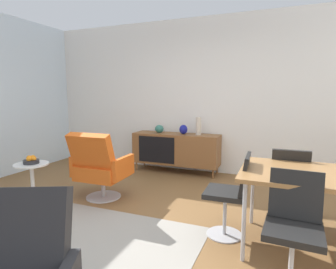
{
  "coord_description": "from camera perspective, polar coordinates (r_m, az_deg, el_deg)",
  "views": [
    {
      "loc": [
        1.31,
        -2.45,
        1.42
      ],
      "look_at": [
        0.06,
        0.63,
        0.95
      ],
      "focal_mm": 29.79,
      "sensor_mm": 36.0,
      "label": 1
    }
  ],
  "objects": [
    {
      "name": "dining_chair_near_window",
      "position": [
        2.9,
        12.9,
        -11.32
      ],
      "size": [
        0.44,
        0.41,
        0.86
      ],
      "color": "black",
      "rests_on": "ground_plane"
    },
    {
      "name": "side_table_round",
      "position": [
        4.19,
        -26.01,
        -8.0
      ],
      "size": [
        0.44,
        0.44,
        0.52
      ],
      "color": "white",
      "rests_on": "ground_plane"
    },
    {
      "name": "vase_sculptural_dark",
      "position": [
        4.96,
        6.23,
        1.72
      ],
      "size": [
        0.09,
        0.09,
        0.32
      ],
      "color": "beige",
      "rests_on": "sideboard"
    },
    {
      "name": "area_rug",
      "position": [
        2.95,
        -18.22,
        -21.05
      ],
      "size": [
        2.2,
        1.7,
        0.01
      ],
      "primitive_type": "cube",
      "color": "gray",
      "rests_on": "ground_plane"
    },
    {
      "name": "dining_chair_front_left",
      "position": [
        2.35,
        24.31,
        -16.56
      ],
      "size": [
        0.42,
        0.45,
        0.86
      ],
      "color": "black",
      "rests_on": "ground_plane"
    },
    {
      "name": "ground_plane",
      "position": [
        3.12,
        -5.75,
        -19.1
      ],
      "size": [
        8.32,
        8.32,
        0.0
      ],
      "primitive_type": "plane",
      "color": "brown"
    },
    {
      "name": "wall_back",
      "position": [
        5.22,
        7.52,
        7.76
      ],
      "size": [
        6.8,
        0.12,
        2.8
      ],
      "primitive_type": "cube",
      "color": "white",
      "rests_on": "ground_plane"
    },
    {
      "name": "vase_cobalt",
      "position": [
        5.05,
        3.17,
        1.03
      ],
      "size": [
        0.15,
        0.15,
        0.17
      ],
      "color": "navy",
      "rests_on": "sideboard"
    },
    {
      "name": "vase_ceramic_small",
      "position": [
        5.23,
        -1.79,
        1.16
      ],
      "size": [
        0.16,
        0.16,
        0.15
      ],
      "color": "#337266",
      "rests_on": "sideboard"
    },
    {
      "name": "dining_table",
      "position": [
        2.84,
        31.2,
        -7.89
      ],
      "size": [
        1.6,
        0.9,
        0.74
      ],
      "color": "olive",
      "rests_on": "ground_plane"
    },
    {
      "name": "lounge_chair_red",
      "position": [
        3.92,
        -13.81,
        -6.27
      ],
      "size": [
        0.73,
        0.67,
        0.95
      ],
      "color": "#D85919",
      "rests_on": "ground_plane"
    },
    {
      "name": "dining_chair_back_left",
      "position": [
        3.4,
        23.54,
        -8.87
      ],
      "size": [
        0.4,
        0.43,
        0.86
      ],
      "color": "black",
      "rests_on": "ground_plane"
    },
    {
      "name": "fruit_bowl",
      "position": [
        4.13,
        -26.2,
        -4.76
      ],
      "size": [
        0.2,
        0.2,
        0.11
      ],
      "color": "#262628",
      "rests_on": "side_table_round"
    },
    {
      "name": "sideboard",
      "position": [
        5.16,
        1.61,
        -2.92
      ],
      "size": [
        1.6,
        0.45,
        0.72
      ],
      "color": "brown",
      "rests_on": "ground_plane"
    }
  ]
}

